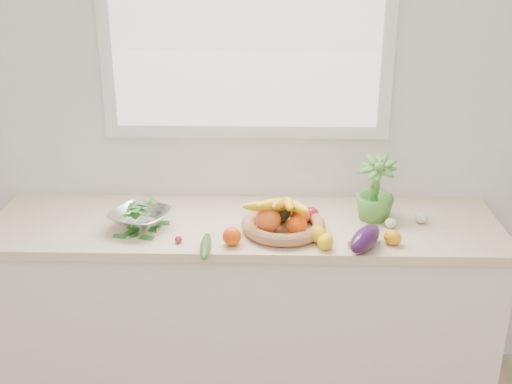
{
  "coord_description": "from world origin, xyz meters",
  "views": [
    {
      "loc": [
        0.11,
        -0.61,
        2.08
      ],
      "look_at": [
        0.05,
        1.93,
        1.05
      ],
      "focal_mm": 45.0,
      "sensor_mm": 36.0,
      "label": 1
    }
  ],
  "objects_px": {
    "apple": "(311,215)",
    "cucumber": "(206,246)",
    "colander_with_spinach": "(140,214)",
    "potted_herb": "(375,190)",
    "eggplant": "(365,239)",
    "fruit_basket": "(283,220)"
  },
  "relations": [
    {
      "from": "potted_herb",
      "to": "colander_with_spinach",
      "type": "height_order",
      "value": "potted_herb"
    },
    {
      "from": "apple",
      "to": "colander_with_spinach",
      "type": "height_order",
      "value": "colander_with_spinach"
    },
    {
      "from": "potted_herb",
      "to": "fruit_basket",
      "type": "distance_m",
      "value": 0.44
    },
    {
      "from": "colander_with_spinach",
      "to": "fruit_basket",
      "type": "bearing_deg",
      "value": -1.68
    },
    {
      "from": "apple",
      "to": "cucumber",
      "type": "xyz_separation_m",
      "value": [
        -0.43,
        -0.27,
        -0.02
      ]
    },
    {
      "from": "apple",
      "to": "eggplant",
      "type": "bearing_deg",
      "value": -49.81
    },
    {
      "from": "potted_herb",
      "to": "fruit_basket",
      "type": "height_order",
      "value": "potted_herb"
    },
    {
      "from": "eggplant",
      "to": "fruit_basket",
      "type": "height_order",
      "value": "fruit_basket"
    },
    {
      "from": "eggplant",
      "to": "colander_with_spinach",
      "type": "relative_size",
      "value": 0.72
    },
    {
      "from": "potted_herb",
      "to": "fruit_basket",
      "type": "xyz_separation_m",
      "value": [
        -0.41,
        -0.15,
        -0.08
      ]
    },
    {
      "from": "cucumber",
      "to": "colander_with_spinach",
      "type": "xyz_separation_m",
      "value": [
        -0.3,
        0.21,
        0.04
      ]
    },
    {
      "from": "potted_herb",
      "to": "colander_with_spinach",
      "type": "relative_size",
      "value": 0.98
    },
    {
      "from": "fruit_basket",
      "to": "eggplant",
      "type": "bearing_deg",
      "value": -25.25
    },
    {
      "from": "cucumber",
      "to": "fruit_basket",
      "type": "bearing_deg",
      "value": 31.19
    },
    {
      "from": "apple",
      "to": "eggplant",
      "type": "height_order",
      "value": "eggplant"
    },
    {
      "from": "apple",
      "to": "cucumber",
      "type": "bearing_deg",
      "value": -147.63
    },
    {
      "from": "colander_with_spinach",
      "to": "apple",
      "type": "bearing_deg",
      "value": 5.4
    },
    {
      "from": "cucumber",
      "to": "colander_with_spinach",
      "type": "distance_m",
      "value": 0.37
    },
    {
      "from": "apple",
      "to": "fruit_basket",
      "type": "height_order",
      "value": "fruit_basket"
    },
    {
      "from": "cucumber",
      "to": "colander_with_spinach",
      "type": "height_order",
      "value": "colander_with_spinach"
    },
    {
      "from": "potted_herb",
      "to": "eggplant",
      "type": "bearing_deg",
      "value": -104.49
    },
    {
      "from": "apple",
      "to": "potted_herb",
      "type": "relative_size",
      "value": 0.24
    }
  ]
}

